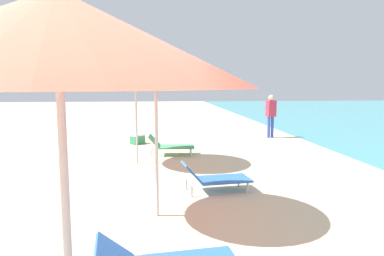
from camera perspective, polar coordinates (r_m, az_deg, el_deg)
umbrella_nearest at (r=2.12m, az=-21.04°, el=13.34°), size 2.19×2.19×2.63m
umbrella_second at (r=5.30m, az=-5.96°, el=9.35°), size 2.25×2.25×2.59m
lounger_second_shoreside at (r=6.79m, az=3.66°, el=-8.05°), size 1.36×0.75×0.58m
umbrella_farthest at (r=9.05m, az=-9.23°, el=10.43°), size 2.33×2.33×2.90m
lounger_farthest_shoreside at (r=10.20m, az=-3.61°, el=-2.81°), size 1.35×0.70×0.60m
person_walking_near at (r=13.78m, az=12.75°, el=2.61°), size 0.41×0.33×1.65m
cooler_box at (r=12.22m, az=-8.87°, el=-1.80°), size 0.54×0.53×0.33m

